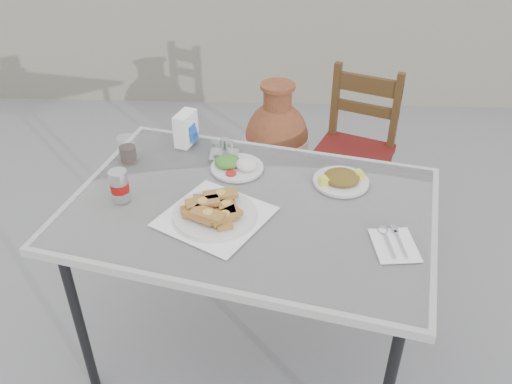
{
  "coord_description": "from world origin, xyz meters",
  "views": [
    {
      "loc": [
        0.25,
        -1.58,
        1.87
      ],
      "look_at": [
        0.18,
        -0.01,
        0.78
      ],
      "focal_mm": 38.0,
      "sensor_mm": 36.0,
      "label": 1
    }
  ],
  "objects_px": {
    "cafe_table": "(251,216)",
    "salad_rice_plate": "(236,165)",
    "pide_plate": "(215,210)",
    "salad_chopped_plate": "(341,179)",
    "soda_can": "(119,186)",
    "terracotta_urn": "(277,141)",
    "napkin_holder": "(186,129)",
    "chair": "(354,151)",
    "condiment_caddy": "(224,151)",
    "cola_glass": "(128,151)"
  },
  "relations": [
    {
      "from": "cafe_table",
      "to": "salad_rice_plate",
      "type": "relative_size",
      "value": 7.02
    },
    {
      "from": "pide_plate",
      "to": "salad_chopped_plate",
      "type": "bearing_deg",
      "value": 27.28
    },
    {
      "from": "salad_chopped_plate",
      "to": "soda_can",
      "type": "height_order",
      "value": "soda_can"
    },
    {
      "from": "salad_chopped_plate",
      "to": "pide_plate",
      "type": "bearing_deg",
      "value": -152.72
    },
    {
      "from": "salad_rice_plate",
      "to": "salad_chopped_plate",
      "type": "distance_m",
      "value": 0.4
    },
    {
      "from": "salad_chopped_plate",
      "to": "terracotta_urn",
      "type": "relative_size",
      "value": 0.31
    },
    {
      "from": "terracotta_urn",
      "to": "soda_can",
      "type": "bearing_deg",
      "value": -112.89
    },
    {
      "from": "napkin_holder",
      "to": "chair",
      "type": "height_order",
      "value": "napkin_holder"
    },
    {
      "from": "napkin_holder",
      "to": "chair",
      "type": "bearing_deg",
      "value": 53.5
    },
    {
      "from": "salad_rice_plate",
      "to": "soda_can",
      "type": "xyz_separation_m",
      "value": [
        -0.39,
        -0.22,
        0.04
      ]
    },
    {
      "from": "salad_chopped_plate",
      "to": "chair",
      "type": "distance_m",
      "value": 0.89
    },
    {
      "from": "chair",
      "to": "condiment_caddy",
      "type": "bearing_deg",
      "value": -110.56
    },
    {
      "from": "cola_glass",
      "to": "condiment_caddy",
      "type": "height_order",
      "value": "cola_glass"
    },
    {
      "from": "salad_chopped_plate",
      "to": "terracotta_urn",
      "type": "distance_m",
      "value": 1.25
    },
    {
      "from": "pide_plate",
      "to": "cafe_table",
      "type": "bearing_deg",
      "value": 35.24
    },
    {
      "from": "salad_chopped_plate",
      "to": "cola_glass",
      "type": "xyz_separation_m",
      "value": [
        -0.82,
        0.12,
        0.03
      ]
    },
    {
      "from": "chair",
      "to": "salad_rice_plate",
      "type": "bearing_deg",
      "value": -104.42
    },
    {
      "from": "cafe_table",
      "to": "pide_plate",
      "type": "bearing_deg",
      "value": -144.76
    },
    {
      "from": "cafe_table",
      "to": "napkin_holder",
      "type": "xyz_separation_m",
      "value": [
        -0.29,
        0.41,
        0.12
      ]
    },
    {
      "from": "salad_rice_plate",
      "to": "soda_can",
      "type": "bearing_deg",
      "value": -150.46
    },
    {
      "from": "napkin_holder",
      "to": "condiment_caddy",
      "type": "xyz_separation_m",
      "value": [
        0.16,
        -0.11,
        -0.04
      ]
    },
    {
      "from": "condiment_caddy",
      "to": "chair",
      "type": "distance_m",
      "value": 0.95
    },
    {
      "from": "cola_glass",
      "to": "cafe_table",
      "type": "bearing_deg",
      "value": -28.46
    },
    {
      "from": "pide_plate",
      "to": "cola_glass",
      "type": "relative_size",
      "value": 4.27
    },
    {
      "from": "cafe_table",
      "to": "cola_glass",
      "type": "xyz_separation_m",
      "value": [
        -0.49,
        0.27,
        0.1
      ]
    },
    {
      "from": "soda_can",
      "to": "terracotta_urn",
      "type": "relative_size",
      "value": 0.18
    },
    {
      "from": "pide_plate",
      "to": "salad_chopped_plate",
      "type": "relative_size",
      "value": 2.12
    },
    {
      "from": "salad_chopped_plate",
      "to": "terracotta_urn",
      "type": "bearing_deg",
      "value": 102.15
    },
    {
      "from": "salad_chopped_plate",
      "to": "soda_can",
      "type": "distance_m",
      "value": 0.79
    },
    {
      "from": "soda_can",
      "to": "chair",
      "type": "xyz_separation_m",
      "value": [
        0.94,
        0.95,
        -0.39
      ]
    },
    {
      "from": "pide_plate",
      "to": "chair",
      "type": "bearing_deg",
      "value": 59.66
    },
    {
      "from": "condiment_caddy",
      "to": "salad_rice_plate",
      "type": "bearing_deg",
      "value": -56.57
    },
    {
      "from": "pide_plate",
      "to": "terracotta_urn",
      "type": "height_order",
      "value": "pide_plate"
    },
    {
      "from": "pide_plate",
      "to": "condiment_caddy",
      "type": "xyz_separation_m",
      "value": [
        -0.01,
        0.39,
        -0.0
      ]
    },
    {
      "from": "cafe_table",
      "to": "chair",
      "type": "bearing_deg",
      "value": 62.8
    },
    {
      "from": "salad_rice_plate",
      "to": "napkin_holder",
      "type": "distance_m",
      "value": 0.29
    },
    {
      "from": "napkin_holder",
      "to": "salad_chopped_plate",
      "type": "bearing_deg",
      "value": -4.92
    },
    {
      "from": "salad_rice_plate",
      "to": "cafe_table",
      "type": "bearing_deg",
      "value": -73.59
    },
    {
      "from": "cola_glass",
      "to": "condiment_caddy",
      "type": "xyz_separation_m",
      "value": [
        0.37,
        0.04,
        -0.02
      ]
    },
    {
      "from": "salad_chopped_plate",
      "to": "terracotta_urn",
      "type": "height_order",
      "value": "salad_chopped_plate"
    },
    {
      "from": "napkin_holder",
      "to": "cafe_table",
      "type": "bearing_deg",
      "value": -36.6
    },
    {
      "from": "salad_rice_plate",
      "to": "chair",
      "type": "bearing_deg",
      "value": 52.63
    },
    {
      "from": "pide_plate",
      "to": "terracotta_urn",
      "type": "xyz_separation_m",
      "value": [
        0.2,
        1.36,
        -0.49
      ]
    },
    {
      "from": "salad_chopped_plate",
      "to": "napkin_holder",
      "type": "height_order",
      "value": "napkin_holder"
    },
    {
      "from": "salad_rice_plate",
      "to": "chair",
      "type": "xyz_separation_m",
      "value": [
        0.55,
        0.73,
        -0.35
      ]
    },
    {
      "from": "napkin_holder",
      "to": "condiment_caddy",
      "type": "height_order",
      "value": "napkin_holder"
    },
    {
      "from": "terracotta_urn",
      "to": "napkin_holder",
      "type": "bearing_deg",
      "value": -113.12
    },
    {
      "from": "salad_rice_plate",
      "to": "salad_chopped_plate",
      "type": "bearing_deg",
      "value": -11.34
    },
    {
      "from": "pide_plate",
      "to": "condiment_caddy",
      "type": "distance_m",
      "value": 0.39
    },
    {
      "from": "salad_rice_plate",
      "to": "soda_can",
      "type": "distance_m",
      "value": 0.45
    }
  ]
}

